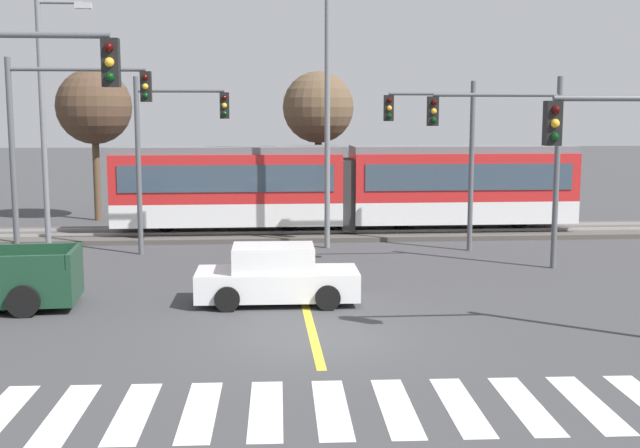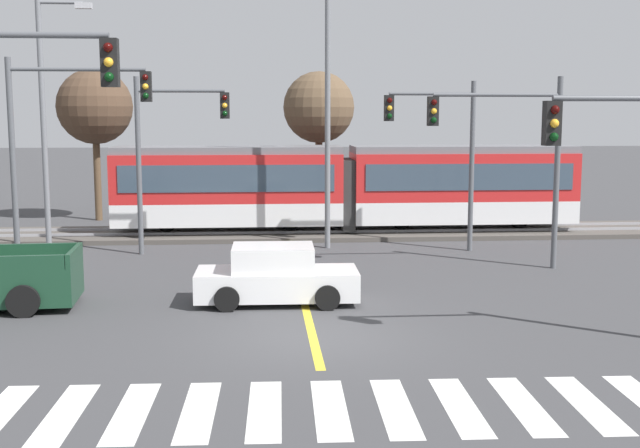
{
  "view_description": "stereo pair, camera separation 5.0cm",
  "coord_description": "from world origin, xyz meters",
  "px_view_note": "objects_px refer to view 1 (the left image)",
  "views": [
    {
      "loc": [
        -1.21,
        -17.14,
        4.93
      ],
      "look_at": [
        0.68,
        6.75,
        1.6
      ],
      "focal_mm": 45.0,
      "sensor_mm": 36.0,
      "label": 1
    },
    {
      "loc": [
        -1.16,
        -17.14,
        4.93
      ],
      "look_at": [
        0.68,
        6.75,
        1.6
      ],
      "focal_mm": 45.0,
      "sensor_mm": 36.0,
      "label": 2
    }
  ],
  "objects_px": {
    "traffic_light_far_right": "(442,141)",
    "street_lamp_west": "(47,111)",
    "sedan_crossing": "(277,277)",
    "traffic_light_mid_right": "(513,144)",
    "light_rail_tram": "(346,185)",
    "bare_tree_west": "(94,107)",
    "traffic_light_mid_left": "(58,131)",
    "traffic_light_far_left": "(168,140)",
    "bare_tree_east": "(318,108)",
    "street_lamp_centre": "(334,98)"
  },
  "relations": [
    {
      "from": "traffic_light_far_right",
      "to": "street_lamp_west",
      "type": "bearing_deg",
      "value": 175.86
    },
    {
      "from": "sedan_crossing",
      "to": "traffic_light_mid_right",
      "type": "distance_m",
      "value": 9.13
    },
    {
      "from": "light_rail_tram",
      "to": "bare_tree_west",
      "type": "bearing_deg",
      "value": 154.03
    },
    {
      "from": "sedan_crossing",
      "to": "traffic_light_far_right",
      "type": "distance_m",
      "value": 10.19
    },
    {
      "from": "traffic_light_far_right",
      "to": "traffic_light_mid_left",
      "type": "height_order",
      "value": "traffic_light_mid_left"
    },
    {
      "from": "traffic_light_far_right",
      "to": "sedan_crossing",
      "type": "bearing_deg",
      "value": -128.98
    },
    {
      "from": "traffic_light_far_left",
      "to": "bare_tree_east",
      "type": "distance_m",
      "value": 9.94
    },
    {
      "from": "traffic_light_far_right",
      "to": "traffic_light_mid_right",
      "type": "bearing_deg",
      "value": -67.63
    },
    {
      "from": "traffic_light_far_left",
      "to": "bare_tree_east",
      "type": "xyz_separation_m",
      "value": [
        5.82,
        7.98,
        1.12
      ]
    },
    {
      "from": "traffic_light_far_right",
      "to": "street_lamp_centre",
      "type": "bearing_deg",
      "value": 165.48
    },
    {
      "from": "sedan_crossing",
      "to": "light_rail_tram",
      "type": "bearing_deg",
      "value": 75.05
    },
    {
      "from": "traffic_light_mid_left",
      "to": "bare_tree_west",
      "type": "xyz_separation_m",
      "value": [
        -1.44,
        12.85,
        0.8
      ]
    },
    {
      "from": "bare_tree_west",
      "to": "light_rail_tram",
      "type": "bearing_deg",
      "value": -25.97
    },
    {
      "from": "light_rail_tram",
      "to": "street_lamp_west",
      "type": "bearing_deg",
      "value": -164.02
    },
    {
      "from": "traffic_light_far_right",
      "to": "traffic_light_mid_right",
      "type": "relative_size",
      "value": 1.0
    },
    {
      "from": "light_rail_tram",
      "to": "traffic_light_mid_right",
      "type": "relative_size",
      "value": 3.06
    },
    {
      "from": "traffic_light_far_left",
      "to": "street_lamp_west",
      "type": "distance_m",
      "value": 4.47
    },
    {
      "from": "traffic_light_far_left",
      "to": "bare_tree_east",
      "type": "relative_size",
      "value": 0.91
    },
    {
      "from": "street_lamp_centre",
      "to": "bare_tree_east",
      "type": "height_order",
      "value": "street_lamp_centre"
    },
    {
      "from": "traffic_light_mid_right",
      "to": "bare_tree_east",
      "type": "relative_size",
      "value": 0.89
    },
    {
      "from": "traffic_light_mid_left",
      "to": "traffic_light_mid_right",
      "type": "relative_size",
      "value": 1.08
    },
    {
      "from": "sedan_crossing",
      "to": "street_lamp_centre",
      "type": "relative_size",
      "value": 0.44
    },
    {
      "from": "street_lamp_west",
      "to": "bare_tree_west",
      "type": "xyz_separation_m",
      "value": [
        -0.03,
        8.45,
        0.18
      ]
    },
    {
      "from": "traffic_light_mid_right",
      "to": "street_lamp_centre",
      "type": "bearing_deg",
      "value": 139.51
    },
    {
      "from": "traffic_light_far_left",
      "to": "street_lamp_west",
      "type": "relative_size",
      "value": 0.69
    },
    {
      "from": "traffic_light_mid_left",
      "to": "bare_tree_east",
      "type": "distance_m",
      "value": 14.45
    },
    {
      "from": "traffic_light_far_right",
      "to": "traffic_light_mid_left",
      "type": "bearing_deg",
      "value": -164.76
    },
    {
      "from": "light_rail_tram",
      "to": "traffic_light_mid_right",
      "type": "distance_m",
      "value": 8.98
    },
    {
      "from": "traffic_light_mid_right",
      "to": "bare_tree_west",
      "type": "bearing_deg",
      "value": 139.89
    },
    {
      "from": "traffic_light_far_right",
      "to": "street_lamp_west",
      "type": "distance_m",
      "value": 13.95
    },
    {
      "from": "bare_tree_west",
      "to": "street_lamp_west",
      "type": "bearing_deg",
      "value": -89.8
    },
    {
      "from": "traffic_light_far_right",
      "to": "traffic_light_far_left",
      "type": "distance_m",
      "value": 9.6
    },
    {
      "from": "traffic_light_far_right",
      "to": "bare_tree_west",
      "type": "bearing_deg",
      "value": 145.79
    },
    {
      "from": "bare_tree_west",
      "to": "traffic_light_mid_left",
      "type": "bearing_deg",
      "value": -83.6
    },
    {
      "from": "traffic_light_far_right",
      "to": "traffic_light_mid_left",
      "type": "xyz_separation_m",
      "value": [
        -12.46,
        -3.4,
        0.43
      ]
    },
    {
      "from": "traffic_light_far_right",
      "to": "traffic_light_mid_left",
      "type": "relative_size",
      "value": 0.92
    },
    {
      "from": "traffic_light_mid_left",
      "to": "street_lamp_west",
      "type": "xyz_separation_m",
      "value": [
        -1.41,
        4.4,
        0.62
      ]
    },
    {
      "from": "traffic_light_mid_left",
      "to": "bare_tree_west",
      "type": "distance_m",
      "value": 12.95
    },
    {
      "from": "sedan_crossing",
      "to": "street_lamp_west",
      "type": "relative_size",
      "value": 0.48
    },
    {
      "from": "traffic_light_far_left",
      "to": "street_lamp_centre",
      "type": "xyz_separation_m",
      "value": [
        5.82,
        0.83,
        1.45
      ]
    },
    {
      "from": "light_rail_tram",
      "to": "bare_tree_east",
      "type": "bearing_deg",
      "value": 101.44
    },
    {
      "from": "sedan_crossing",
      "to": "bare_tree_east",
      "type": "relative_size",
      "value": 0.62
    },
    {
      "from": "traffic_light_far_right",
      "to": "street_lamp_west",
      "type": "height_order",
      "value": "street_lamp_west"
    },
    {
      "from": "street_lamp_west",
      "to": "light_rail_tram",
      "type": "bearing_deg",
      "value": 15.98
    },
    {
      "from": "traffic_light_mid_left",
      "to": "street_lamp_west",
      "type": "height_order",
      "value": "street_lamp_west"
    },
    {
      "from": "sedan_crossing",
      "to": "traffic_light_mid_left",
      "type": "distance_m",
      "value": 8.44
    },
    {
      "from": "sedan_crossing",
      "to": "street_lamp_centre",
      "type": "xyz_separation_m",
      "value": [
        2.3,
        8.49,
        4.76
      ]
    },
    {
      "from": "bare_tree_east",
      "to": "traffic_light_mid_right",
      "type": "bearing_deg",
      "value": -65.82
    },
    {
      "from": "sedan_crossing",
      "to": "traffic_light_mid_right",
      "type": "xyz_separation_m",
      "value": [
        7.5,
        4.05,
        3.27
      ]
    },
    {
      "from": "street_lamp_centre",
      "to": "sedan_crossing",
      "type": "bearing_deg",
      "value": -105.16
    }
  ]
}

